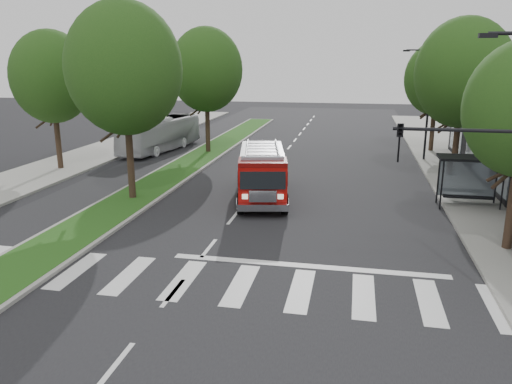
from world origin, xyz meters
TOP-DOWN VIEW (x-y plane):
  - ground at (0.00, 0.00)m, footprint 140.00×140.00m
  - sidewalk_right at (12.50, 10.00)m, footprint 5.00×80.00m
  - sidewalk_left at (-14.50, 10.00)m, footprint 5.00×80.00m
  - median at (-6.00, 18.00)m, footprint 3.00×50.00m
  - bus_shelter at (11.20, 8.15)m, footprint 3.20×1.60m
  - tree_right_mid at (11.50, 14.00)m, footprint 5.60×5.60m
  - tree_right_far at (11.50, 24.00)m, footprint 5.00×5.00m
  - tree_median_near at (-6.00, 6.00)m, footprint 5.80×5.80m
  - tree_median_far at (-6.00, 20.00)m, footprint 5.60×5.60m
  - tree_left_mid at (-14.00, 12.00)m, footprint 5.20×5.20m
  - streetlight_right_near at (9.61, -3.50)m, footprint 4.08×0.22m
  - streetlight_right_far at (10.35, 20.00)m, footprint 2.11×0.20m
  - fire_engine at (0.65, 7.98)m, footprint 3.86×8.29m
  - city_bus at (-10.15, 20.45)m, footprint 3.69×10.07m

SIDE VIEW (x-z plane):
  - ground at x=0.00m, z-range 0.00..0.00m
  - sidewalk_right at x=12.50m, z-range 0.00..0.15m
  - sidewalk_left at x=-14.50m, z-range 0.00..0.15m
  - median at x=-6.00m, z-range 0.00..0.16m
  - fire_engine at x=0.65m, z-range -0.06..2.71m
  - city_bus at x=-10.15m, z-range 0.00..2.74m
  - bus_shelter at x=11.20m, z-range 0.73..3.34m
  - streetlight_right_far at x=10.35m, z-range 0.48..8.48m
  - streetlight_right_near at x=9.61m, z-range 0.67..8.67m
  - tree_right_far at x=11.50m, z-range 1.47..10.20m
  - tree_left_mid at x=-14.00m, z-range 1.58..10.74m
  - tree_right_mid at x=11.50m, z-range 1.63..11.35m
  - tree_median_far at x=-6.00m, z-range 1.63..11.35m
  - tree_median_near at x=-6.00m, z-range 1.73..11.89m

